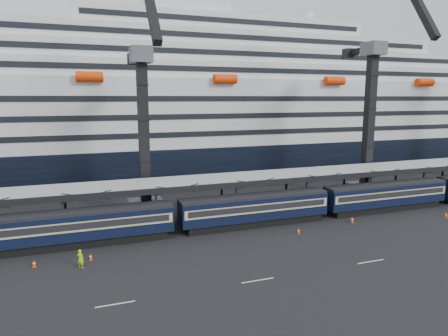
{
  "coord_description": "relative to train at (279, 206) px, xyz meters",
  "views": [
    {
      "loc": [
        -27.7,
        -33.51,
        15.65
      ],
      "look_at": [
        -12.09,
        10.0,
        7.49
      ],
      "focal_mm": 32.0,
      "sensor_mm": 36.0,
      "label": 1
    }
  ],
  "objects": [
    {
      "name": "traffic_cone_b",
      "position": [
        -22.89,
        -4.4,
        -1.86
      ],
      "size": [
        0.34,
        0.34,
        0.69
      ],
      "color": "#EF3A07",
      "rests_on": "ground"
    },
    {
      "name": "traffic_cone_e",
      "position": [
        21.85,
        -5.53,
        -1.84
      ],
      "size": [
        0.36,
        0.36,
        0.72
      ],
      "color": "#EF3A07",
      "rests_on": "ground"
    },
    {
      "name": "traffic_cone_a",
      "position": [
        -27.92,
        -4.34,
        -1.85
      ],
      "size": [
        0.36,
        0.36,
        0.72
      ],
      "color": "#EF3A07",
      "rests_on": "ground"
    },
    {
      "name": "train",
      "position": [
        0.0,
        0.0,
        0.0
      ],
      "size": [
        133.05,
        3.0,
        4.05
      ],
      "color": "black",
      "rests_on": "ground"
    },
    {
      "name": "ground",
      "position": [
        4.65,
        -10.0,
        -2.2
      ],
      "size": [
        260.0,
        260.0,
        0.0
      ],
      "primitive_type": "plane",
      "color": "black",
      "rests_on": "ground"
    },
    {
      "name": "traffic_cone_c",
      "position": [
        0.2,
        -4.51,
        -1.87
      ],
      "size": [
        0.34,
        0.34,
        0.67
      ],
      "color": "#EF3A07",
      "rests_on": "ground"
    },
    {
      "name": "worker",
      "position": [
        -23.8,
        -6.06,
        -1.3
      ],
      "size": [
        0.79,
        0.73,
        1.81
      ],
      "primitive_type": "imported",
      "rotation": [
        0.0,
        0.0,
        2.53
      ],
      "color": "#BBFF0D",
      "rests_on": "ground"
    },
    {
      "name": "canopy",
      "position": [
        4.65,
        4.0,
        3.05
      ],
      "size": [
        130.0,
        6.25,
        5.53
      ],
      "color": "gray",
      "rests_on": "ground"
    },
    {
      "name": "crane_dark_near",
      "position": [
        -15.35,
        8.59,
        9.73
      ],
      "size": [
        4.5,
        17.75,
        35.08
      ],
      "color": "#48494F",
      "rests_on": "ground"
    },
    {
      "name": "crane_dark_mid",
      "position": [
        19.65,
        7.59,
        11.16
      ],
      "size": [
        4.5,
        18.24,
        39.64
      ],
      "color": "#48494F",
      "rests_on": "ground"
    },
    {
      "name": "traffic_cone_d",
      "position": [
        8.74,
        -3.16,
        -1.79
      ],
      "size": [
        0.41,
        0.41,
        0.82
      ],
      "color": "#EF3A07",
      "rests_on": "ground"
    },
    {
      "name": "cruise_ship",
      "position": [
        3.57,
        35.99,
        10.14
      ],
      "size": [
        214.09,
        28.84,
        34.0
      ],
      "color": "black",
      "rests_on": "ground"
    }
  ]
}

